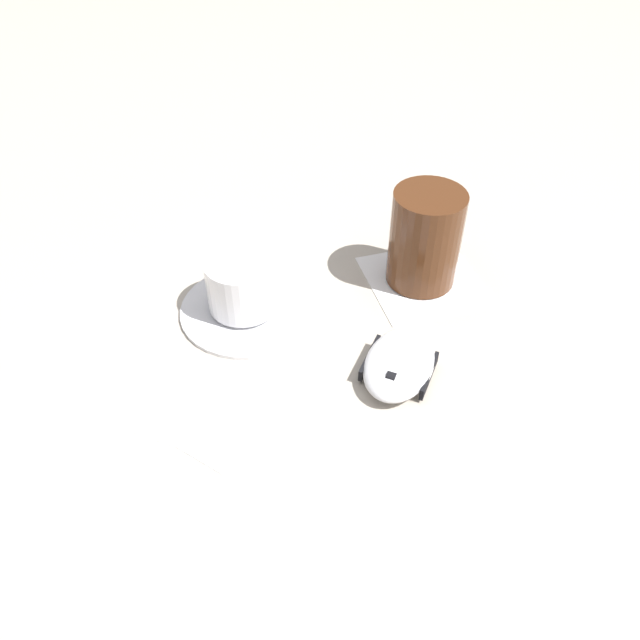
% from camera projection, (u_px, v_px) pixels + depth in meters
% --- Properties ---
extents(ground_plane, '(3.00, 3.00, 0.00)m').
position_uv_depth(ground_plane, '(357.00, 321.00, 0.69)').
color(ground_plane, '#B2A899').
extents(saucer, '(0.15, 0.15, 0.01)m').
position_uv_depth(saucer, '(250.00, 307.00, 0.70)').
color(saucer, white).
rests_on(saucer, ground).
extents(coffee_cup, '(0.08, 0.10, 0.06)m').
position_uv_depth(coffee_cup, '(242.00, 282.00, 0.68)').
color(coffee_cup, white).
rests_on(coffee_cup, saucer).
extents(computer_mouse, '(0.11, 0.12, 0.03)m').
position_uv_depth(computer_mouse, '(399.00, 364.00, 0.62)').
color(computer_mouse, silver).
rests_on(computer_mouse, ground).
extents(mouse_cable, '(0.24, 0.06, 0.00)m').
position_uv_depth(mouse_cable, '(255.00, 450.00, 0.56)').
color(mouse_cable, white).
rests_on(mouse_cable, ground).
extents(napkin_under_glass, '(0.15, 0.15, 0.00)m').
position_uv_depth(napkin_under_glass, '(424.00, 280.00, 0.74)').
color(napkin_under_glass, white).
rests_on(napkin_under_glass, ground).
extents(drinking_glass, '(0.08, 0.08, 0.11)m').
position_uv_depth(drinking_glass, '(425.00, 238.00, 0.70)').
color(drinking_glass, '#4C2814').
rests_on(drinking_glass, napkin_under_glass).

